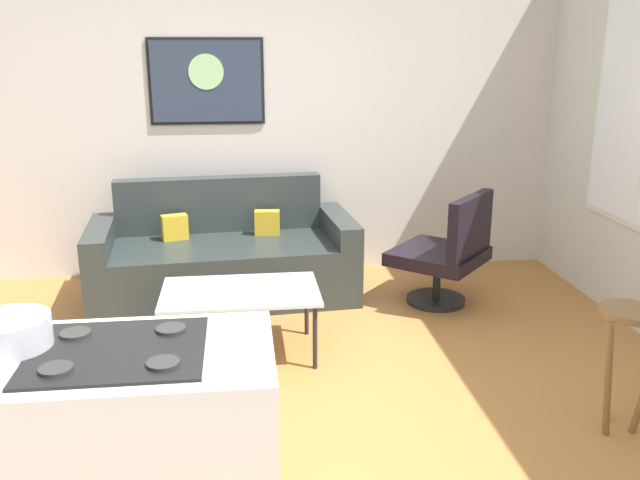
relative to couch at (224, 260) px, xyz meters
name	(u,v)px	position (x,y,z in m)	size (l,w,h in m)	color
ground	(275,409)	(0.30, -1.80, -0.32)	(6.40, 6.40, 0.04)	#AF7138
back_wall	(256,112)	(0.30, 0.62, 1.10)	(6.40, 0.05, 2.80)	beige
couch	(224,260)	(0.00, 0.00, 0.00)	(2.11, 1.08, 0.91)	#2A3131
coffee_table	(240,295)	(0.13, -1.10, 0.11)	(1.00, 0.62, 0.44)	silver
armchair	(448,252)	(1.71, -0.41, 0.13)	(0.90, 0.90, 0.89)	black
bar_stool	(627,339)	(2.07, -2.24, 0.21)	(0.35, 0.34, 0.68)	brown
kitchen_counter	(42,474)	(-0.59, -2.98, 0.17)	(1.68, 0.63, 0.95)	silver
mixing_bowl	(11,334)	(-0.66, -2.92, 0.69)	(0.27, 0.27, 0.12)	silver
wall_painting	(207,81)	(-0.10, 0.58, 1.36)	(0.94, 0.03, 0.70)	black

